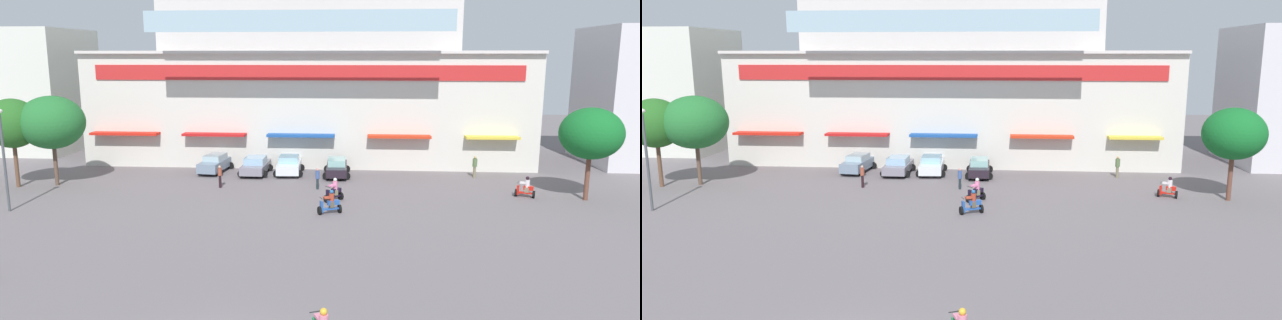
% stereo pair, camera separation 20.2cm
% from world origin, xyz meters
% --- Properties ---
extents(ground_plane, '(128.00, 128.00, 0.00)m').
position_xyz_m(ground_plane, '(0.00, 13.00, 0.00)').
color(ground_plane, slate).
extents(colonial_building, '(39.07, 18.18, 20.45)m').
position_xyz_m(colonial_building, '(-0.00, 36.65, 8.98)').
color(colonial_building, silver).
rests_on(colonial_building, ground).
extents(flank_building_left, '(10.71, 10.06, 12.23)m').
position_xyz_m(flank_building_left, '(-29.34, 38.11, 6.12)').
color(flank_building_left, silver).
rests_on(flank_building_left, ground).
extents(flank_building_right, '(8.42, 9.84, 12.16)m').
position_xyz_m(flank_building_right, '(29.45, 35.22, 6.08)').
color(flank_building_right, silver).
rests_on(flank_building_right, ground).
extents(plaza_tree_0, '(4.74, 4.61, 6.74)m').
position_xyz_m(plaza_tree_0, '(-18.09, 22.76, 4.76)').
color(plaza_tree_0, brown).
rests_on(plaza_tree_0, ground).
extents(plaza_tree_1, '(4.03, 4.12, 6.27)m').
position_xyz_m(plaza_tree_1, '(20.00, 21.27, 4.54)').
color(plaza_tree_1, brown).
rests_on(plaza_tree_1, ground).
extents(plaza_tree_2, '(3.87, 3.49, 6.58)m').
position_xyz_m(plaza_tree_2, '(-20.63, 21.94, 4.75)').
color(plaza_tree_2, brown).
rests_on(plaza_tree_2, ground).
extents(parked_car_0, '(2.48, 4.61, 1.51)m').
position_xyz_m(parked_car_0, '(-7.38, 28.34, 0.77)').
color(parked_car_0, gray).
rests_on(parked_car_0, ground).
extents(parked_car_1, '(2.47, 4.23, 1.46)m').
position_xyz_m(parked_car_1, '(-3.85, 27.70, 0.74)').
color(parked_car_1, gray).
rests_on(parked_car_1, ground).
extents(parked_car_2, '(2.54, 4.09, 1.54)m').
position_xyz_m(parked_car_2, '(-1.10, 27.91, 0.78)').
color(parked_car_2, silver).
rests_on(parked_car_2, ground).
extents(parked_car_3, '(2.30, 4.53, 1.42)m').
position_xyz_m(parked_car_3, '(2.83, 27.55, 0.72)').
color(parked_car_3, black).
rests_on(parked_car_3, ground).
extents(scooter_rider_0, '(1.35, 1.34, 1.58)m').
position_xyz_m(scooter_rider_0, '(3.01, 19.67, 0.65)').
color(scooter_rider_0, black).
rests_on(scooter_rider_0, ground).
extents(scooter_rider_4, '(1.40, 0.96, 1.48)m').
position_xyz_m(scooter_rider_4, '(16.14, 21.70, 0.61)').
color(scooter_rider_4, black).
rests_on(scooter_rider_4, ground).
extents(scooter_rider_5, '(1.55, 1.06, 1.51)m').
position_xyz_m(scooter_rider_5, '(2.92, 16.65, 0.63)').
color(scooter_rider_5, black).
rests_on(scooter_rider_5, ground).
extents(pedestrian_0, '(0.41, 0.41, 1.58)m').
position_xyz_m(pedestrian_0, '(1.64, 22.94, 0.91)').
color(pedestrian_0, '#1E292E').
rests_on(pedestrian_0, ground).
extents(pedestrian_1, '(0.45, 0.45, 1.67)m').
position_xyz_m(pedestrian_1, '(-5.59, 22.87, 0.96)').
color(pedestrian_1, black).
rests_on(pedestrian_1, ground).
extents(pedestrian_2, '(0.51, 0.51, 1.75)m').
position_xyz_m(pedestrian_2, '(13.88, 27.84, 0.99)').
color(pedestrian_2, '#797154').
rests_on(pedestrian_2, ground).
extents(streetlamp_near, '(0.40, 0.40, 6.45)m').
position_xyz_m(streetlamp_near, '(-17.24, 15.71, 3.78)').
color(streetlamp_near, '#474C51').
rests_on(streetlamp_near, ground).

